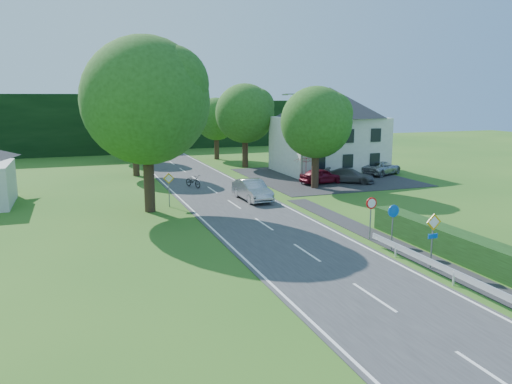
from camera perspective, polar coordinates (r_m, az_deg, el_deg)
name	(u,v)px	position (r m, az deg, el deg)	size (l,w,h in m)	color
ground	(494,378)	(16.28, 25.59, -18.66)	(160.00, 160.00, 0.00)	#275A19
road	(253,217)	(32.39, -0.37, -2.87)	(7.00, 80.00, 0.04)	#333335
parking_pad	(324,177)	(48.85, 7.76, 1.73)	(14.00, 16.00, 0.04)	#232426
line_edge_left	(204,221)	(31.47, -5.96, -3.30)	(0.12, 80.00, 0.01)	white
line_edge_right	(298,213)	(33.59, 4.86, -2.37)	(0.12, 80.00, 0.01)	white
line_centre	(253,217)	(32.38, -0.37, -2.83)	(0.12, 80.00, 0.01)	white
tree_main	(147,126)	(33.98, -12.37, 7.43)	(9.40, 9.40, 11.64)	#244916
tree_left_far	(135,132)	(50.04, -13.71, 6.66)	(7.00, 7.00, 8.58)	#244916
tree_right_far	(245,126)	(54.62, -1.27, 7.57)	(7.40, 7.40, 9.09)	#244916
tree_left_back	(127,127)	(62.02, -14.52, 7.16)	(6.60, 6.60, 8.07)	#244916
tree_right_back	(216,129)	(62.00, -4.55, 7.23)	(6.20, 6.20, 7.56)	#244916
tree_right_mid	(316,138)	(42.32, 6.86, 6.17)	(7.00, 7.00, 8.58)	#244916
treeline_right	(201,124)	(77.98, -6.32, 7.75)	(30.00, 5.00, 7.00)	black
house_white	(329,129)	(51.93, 8.30, 7.13)	(10.60, 8.40, 8.60)	silver
streetlight	(301,134)	(43.91, 5.16, 6.60)	(2.03, 0.18, 8.00)	slate
sign_priority_right	(433,231)	(23.81, 19.58, -4.19)	(0.78, 0.09, 2.59)	slate
sign_roundabout	(393,218)	(26.14, 15.39, -2.91)	(0.64, 0.08, 2.37)	slate
sign_speed_limit	(371,208)	(27.71, 13.02, -1.82)	(0.64, 0.11, 2.37)	slate
sign_priority_left	(169,183)	(35.64, -9.94, 1.02)	(0.78, 0.09, 2.44)	slate
moving_car	(252,190)	(37.37, -0.43, 0.23)	(1.63, 4.68, 1.54)	#A3A2A7
motorcycle	(193,181)	(43.06, -7.19, 1.26)	(0.71, 2.05, 1.08)	black
parked_car_red	(321,176)	(44.92, 7.50, 1.84)	(1.62, 4.02, 1.37)	maroon
parked_car_silver_a	(316,167)	(50.01, 6.90, 2.89)	(1.65, 4.72, 1.55)	#AFAFB3
parked_car_grey	(350,176)	(45.83, 10.69, 1.86)	(1.77, 4.35, 1.26)	#4E4E53
parked_car_silver_b	(381,168)	(51.17, 14.15, 2.69)	(2.21, 4.79, 1.33)	#A1A2A8
parasol	(306,169)	(46.35, 5.77, 2.68)	(2.39, 2.44, 2.19)	red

